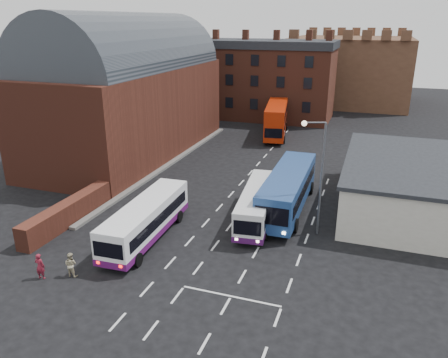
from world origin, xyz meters
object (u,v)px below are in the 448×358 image
(bus_blue, at_px, (288,188))
(bus_red_double, at_px, (276,120))
(pedestrian_red, at_px, (40,266))
(pedestrian_beige, at_px, (71,265))
(street_lamp, at_px, (318,168))
(bus_white_inbound, at_px, (258,202))
(bus_white_outbound, at_px, (146,218))

(bus_blue, relative_size, bus_red_double, 1.08)
(pedestrian_red, xyz_separation_m, pedestrian_beige, (1.61, 0.87, -0.06))
(bus_blue, xyz_separation_m, street_lamp, (2.75, -3.67, 3.25))
(pedestrian_red, bearing_deg, bus_blue, -133.56)
(bus_blue, distance_m, pedestrian_red, 19.75)
(bus_white_inbound, relative_size, pedestrian_red, 5.73)
(bus_white_inbound, xyz_separation_m, street_lamp, (4.58, -0.81, 3.67))
(bus_blue, height_order, pedestrian_beige, bus_blue)
(bus_white_inbound, xyz_separation_m, pedestrian_beige, (-8.89, -11.66, -0.76))
(street_lamp, bearing_deg, pedestrian_beige, -141.15)
(bus_blue, height_order, pedestrian_red, bus_blue)
(bus_blue, bearing_deg, pedestrian_beige, 53.00)
(bus_white_outbound, height_order, bus_white_inbound, bus_white_outbound)
(bus_white_outbound, height_order, pedestrian_red, bus_white_outbound)
(bus_white_outbound, xyz_separation_m, pedestrian_red, (-3.66, -6.88, -0.80))
(pedestrian_beige, bearing_deg, street_lamp, -142.26)
(bus_white_outbound, bearing_deg, street_lamp, 20.72)
(bus_white_outbound, xyz_separation_m, bus_blue, (8.67, 8.51, 0.32))
(bus_white_outbound, distance_m, street_lamp, 12.91)
(bus_white_outbound, distance_m, bus_blue, 12.15)
(bus_white_inbound, height_order, bus_blue, bus_blue)
(bus_white_outbound, distance_m, bus_white_inbound, 8.88)
(bus_white_inbound, xyz_separation_m, bus_red_double, (-4.67, 26.76, 0.80))
(bus_red_double, relative_size, pedestrian_beige, 7.07)
(bus_white_inbound, height_order, street_lamp, street_lamp)
(bus_white_outbound, relative_size, bus_blue, 0.85)
(bus_white_outbound, distance_m, bus_red_double, 32.50)
(bus_red_double, relative_size, pedestrian_red, 6.60)
(bus_white_inbound, relative_size, pedestrian_beige, 6.14)
(bus_white_outbound, xyz_separation_m, bus_white_inbound, (6.84, 5.65, -0.10))
(bus_white_inbound, distance_m, bus_red_double, 27.18)
(bus_white_outbound, relative_size, pedestrian_red, 6.03)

